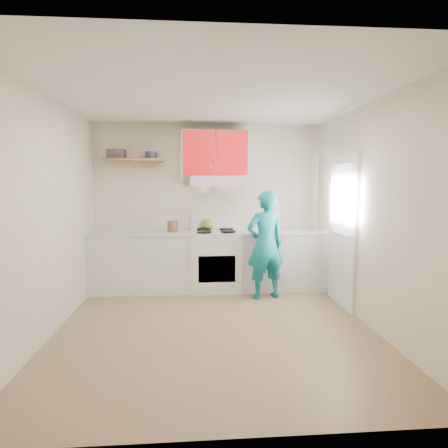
{
  "coord_description": "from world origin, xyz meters",
  "views": [
    {
      "loc": [
        -0.22,
        -4.19,
        1.68
      ],
      "look_at": [
        0.15,
        0.55,
        1.15
      ],
      "focal_mm": 30.19,
      "sensor_mm": 36.0,
      "label": 1
    }
  ],
  "objects": [
    {
      "name": "floor",
      "position": [
        0.0,
        0.0,
        0.0
      ],
      "size": [
        3.8,
        3.8,
        0.0
      ],
      "primitive_type": "plane",
      "color": "brown",
      "rests_on": "ground"
    },
    {
      "name": "ceiling",
      "position": [
        0.0,
        0.0,
        2.6
      ],
      "size": [
        3.6,
        3.8,
        0.04
      ],
      "primitive_type": "cube",
      "color": "white",
      "rests_on": "floor"
    },
    {
      "name": "back_wall",
      "position": [
        0.0,
        1.9,
        1.3
      ],
      "size": [
        3.6,
        0.04,
        2.6
      ],
      "primitive_type": "cube",
      "color": "beige",
      "rests_on": "floor"
    },
    {
      "name": "front_wall",
      "position": [
        0.0,
        -1.9,
        1.3
      ],
      "size": [
        3.6,
        0.04,
        2.6
      ],
      "primitive_type": "cube",
      "color": "beige",
      "rests_on": "floor"
    },
    {
      "name": "left_wall",
      "position": [
        -1.8,
        0.0,
        1.3
      ],
      "size": [
        0.04,
        3.8,
        2.6
      ],
      "primitive_type": "cube",
      "color": "beige",
      "rests_on": "floor"
    },
    {
      "name": "right_wall",
      "position": [
        1.8,
        0.0,
        1.3
      ],
      "size": [
        0.04,
        3.8,
        2.6
      ],
      "primitive_type": "cube",
      "color": "beige",
      "rests_on": "floor"
    },
    {
      "name": "door",
      "position": [
        1.78,
        0.7,
        1.02
      ],
      "size": [
        0.05,
        0.85,
        2.05
      ],
      "primitive_type": "cube",
      "color": "white",
      "rests_on": "floor"
    },
    {
      "name": "door_glass",
      "position": [
        1.75,
        0.7,
        1.45
      ],
      "size": [
        0.01,
        0.55,
        0.95
      ],
      "primitive_type": "cube",
      "color": "white",
      "rests_on": "door"
    },
    {
      "name": "counter_left",
      "position": [
        -1.04,
        1.6,
        0.45
      ],
      "size": [
        1.52,
        0.6,
        0.9
      ],
      "primitive_type": "cube",
      "color": "silver",
      "rests_on": "floor"
    },
    {
      "name": "counter_right",
      "position": [
        1.14,
        1.6,
        0.45
      ],
      "size": [
        1.32,
        0.6,
        0.9
      ],
      "primitive_type": "cube",
      "color": "silver",
      "rests_on": "floor"
    },
    {
      "name": "stove",
      "position": [
        0.1,
        1.57,
        0.46
      ],
      "size": [
        0.76,
        0.65,
        0.92
      ],
      "primitive_type": "cube",
      "color": "white",
      "rests_on": "floor"
    },
    {
      "name": "range_hood",
      "position": [
        0.1,
        1.68,
        1.7
      ],
      "size": [
        0.76,
        0.44,
        0.15
      ],
      "primitive_type": "cube",
      "color": "silver",
      "rests_on": "back_wall"
    },
    {
      "name": "upper_cabinets",
      "position": [
        0.1,
        1.73,
        2.12
      ],
      "size": [
        1.02,
        0.33,
        0.7
      ],
      "primitive_type": "cube",
      "color": "red",
      "rests_on": "back_wall"
    },
    {
      "name": "shelf",
      "position": [
        -1.15,
        1.75,
        2.02
      ],
      "size": [
        0.9,
        0.3,
        0.04
      ],
      "primitive_type": "cube",
      "color": "brown",
      "rests_on": "back_wall"
    },
    {
      "name": "books",
      "position": [
        -1.4,
        1.72,
        2.11
      ],
      "size": [
        0.26,
        0.19,
        0.14
      ],
      "primitive_type": "cube",
      "rotation": [
        0.0,
        0.0,
        0.0
      ],
      "color": "#393236",
      "rests_on": "shelf"
    },
    {
      "name": "tin",
      "position": [
        -0.88,
        1.78,
        2.09
      ],
      "size": [
        0.24,
        0.24,
        0.11
      ],
      "primitive_type": "cylinder",
      "rotation": [
        0.0,
        0.0,
        0.39
      ],
      "color": "#333D4C",
      "rests_on": "shelf"
    },
    {
      "name": "kettle",
      "position": [
        -0.02,
        1.78,
        1.01
      ],
      "size": [
        0.27,
        0.27,
        0.18
      ],
      "primitive_type": "ellipsoid",
      "rotation": [
        0.0,
        0.0,
        0.38
      ],
      "color": "olive",
      "rests_on": "stove"
    },
    {
      "name": "crock",
      "position": [
        -0.56,
        1.55,
        1.0
      ],
      "size": [
        0.19,
        0.19,
        0.19
      ],
      "primitive_type": "cylinder",
      "rotation": [
        0.0,
        0.0,
        0.24
      ],
      "color": "brown",
      "rests_on": "counter_left"
    },
    {
      "name": "cutting_board",
      "position": [
        0.96,
        1.59,
        0.91
      ],
      "size": [
        0.39,
        0.33,
        0.02
      ],
      "primitive_type": "cube",
      "rotation": [
        0.0,
        0.0,
        0.3
      ],
      "color": "olive",
      "rests_on": "counter_right"
    },
    {
      "name": "silicone_mat",
      "position": [
        1.48,
        1.59,
        0.9
      ],
      "size": [
        0.33,
        0.29,
        0.01
      ],
      "primitive_type": "cube",
      "rotation": [
        0.0,
        0.0,
        0.16
      ],
      "color": "#AF1223",
      "rests_on": "counter_right"
    },
    {
      "name": "person",
      "position": [
        0.79,
        1.1,
        0.78
      ],
      "size": [
        0.64,
        0.5,
        1.56
      ],
      "primitive_type": "imported",
      "rotation": [
        0.0,
        0.0,
        3.38
      ],
      "color": "#0E7383",
      "rests_on": "floor"
    }
  ]
}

